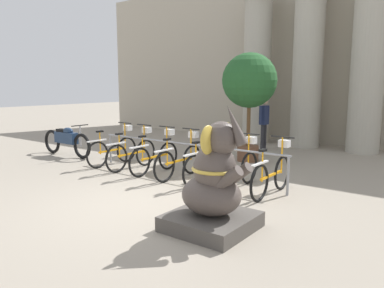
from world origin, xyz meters
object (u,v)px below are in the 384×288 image
(bicycle_1, at_px, (133,152))
(bicycle_4, at_px, (208,163))
(bicycle_5, at_px, (238,168))
(elephant_statue, at_px, (214,188))
(bicycle_2, at_px, (156,156))
(bicycle_3, at_px, (180,159))
(bicycle_0, at_px, (113,149))
(motorcycle, at_px, (67,140))
(potted_tree, at_px, (249,84))
(person_pedestrian, at_px, (264,119))
(bicycle_6, at_px, (272,174))

(bicycle_1, relative_size, bicycle_4, 1.00)
(bicycle_5, xyz_separation_m, elephant_statue, (0.81, -2.10, 0.20))
(bicycle_1, distance_m, bicycle_2, 0.74)
(bicycle_1, distance_m, bicycle_3, 1.48)
(bicycle_0, distance_m, bicycle_2, 1.48)
(motorcycle, distance_m, potted_tree, 5.45)
(motorcycle, xyz_separation_m, person_pedestrian, (4.04, 4.49, 0.51))
(bicycle_0, bearing_deg, bicycle_3, -0.78)
(motorcycle, bearing_deg, bicycle_4, -0.09)
(bicycle_4, relative_size, bicycle_6, 1.00)
(bicycle_0, xyz_separation_m, bicycle_6, (4.43, -0.03, 0.00))
(bicycle_4, bearing_deg, bicycle_0, 179.83)
(bicycle_1, height_order, elephant_statue, elephant_statue)
(bicycle_1, distance_m, person_pedestrian, 4.75)
(bicycle_1, xyz_separation_m, person_pedestrian, (1.29, 4.53, 0.56))
(bicycle_0, height_order, bicycle_3, same)
(bicycle_4, xyz_separation_m, potted_tree, (-0.42, 2.54, 1.67))
(bicycle_3, bearing_deg, elephant_statue, -42.33)
(bicycle_0, height_order, bicycle_6, same)
(bicycle_2, relative_size, potted_tree, 0.57)
(elephant_statue, bearing_deg, bicycle_6, 91.85)
(bicycle_5, bearing_deg, bicycle_2, -179.81)
(potted_tree, bearing_deg, person_pedestrian, 104.39)
(bicycle_4, xyz_separation_m, motorcycle, (-4.97, 0.01, 0.06))
(bicycle_5, bearing_deg, bicycle_0, 179.84)
(bicycle_4, bearing_deg, bicycle_2, -179.66)
(motorcycle, relative_size, person_pedestrian, 1.32)
(bicycle_1, height_order, person_pedestrian, person_pedestrian)
(bicycle_5, height_order, motorcycle, bicycle_5)
(bicycle_0, relative_size, elephant_statue, 0.91)
(bicycle_0, bearing_deg, bicycle_5, -0.16)
(bicycle_2, distance_m, elephant_statue, 3.68)
(bicycle_3, bearing_deg, person_pedestrian, 92.33)
(bicycle_2, bearing_deg, person_pedestrian, 82.99)
(bicycle_3, height_order, motorcycle, bicycle_3)
(bicycle_5, height_order, potted_tree, potted_tree)
(bicycle_3, xyz_separation_m, bicycle_6, (2.22, 0.00, 0.00))
(bicycle_0, bearing_deg, person_pedestrian, 65.67)
(bicycle_0, bearing_deg, potted_tree, 44.92)
(bicycle_0, bearing_deg, bicycle_1, -2.93)
(bicycle_5, relative_size, person_pedestrian, 1.01)
(bicycle_4, bearing_deg, bicycle_3, -178.34)
(bicycle_0, xyz_separation_m, person_pedestrian, (2.03, 4.49, 0.56))
(bicycle_3, bearing_deg, bicycle_1, -179.70)
(bicycle_4, xyz_separation_m, person_pedestrian, (-0.92, 4.50, 0.56))
(bicycle_0, relative_size, bicycle_3, 1.00)
(bicycle_1, bearing_deg, bicycle_2, 1.56)
(bicycle_4, relative_size, potted_tree, 0.57)
(potted_tree, bearing_deg, elephant_statue, -67.06)
(motorcycle, bearing_deg, bicycle_3, -0.40)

